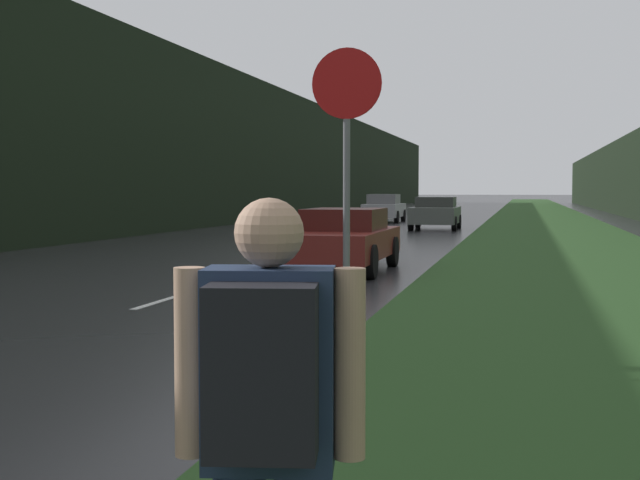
{
  "coord_description": "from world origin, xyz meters",
  "views": [
    {
      "loc": [
        5.38,
        0.5,
        1.7
      ],
      "look_at": [
        2.04,
        15.07,
        0.85
      ],
      "focal_mm": 50.0,
      "sensor_mm": 36.0,
      "label": 1
    }
  ],
  "objects_px": {
    "car_passing_far": "(436,213)",
    "car_oncoming": "(384,208)",
    "car_passing_near": "(343,239)",
    "hitchhiker_with_backpack": "(268,435)",
    "stop_sign": "(347,170)"
  },
  "relations": [
    {
      "from": "stop_sign",
      "to": "car_passing_near",
      "type": "relative_size",
      "value": 0.66
    },
    {
      "from": "car_passing_far",
      "to": "car_oncoming",
      "type": "relative_size",
      "value": 0.97
    },
    {
      "from": "car_passing_far",
      "to": "car_oncoming",
      "type": "xyz_separation_m",
      "value": [
        -3.43,
        7.9,
        0.03
      ]
    },
    {
      "from": "car_passing_near",
      "to": "car_passing_far",
      "type": "distance_m",
      "value": 19.87
    },
    {
      "from": "hitchhiker_with_backpack",
      "to": "car_passing_far",
      "type": "height_order",
      "value": "hitchhiker_with_backpack"
    },
    {
      "from": "stop_sign",
      "to": "hitchhiker_with_backpack",
      "type": "relative_size",
      "value": 1.84
    },
    {
      "from": "stop_sign",
      "to": "car_passing_near",
      "type": "distance_m",
      "value": 9.78
    },
    {
      "from": "car_passing_near",
      "to": "car_oncoming",
      "type": "xyz_separation_m",
      "value": [
        -3.43,
        27.78,
        0.06
      ]
    },
    {
      "from": "hitchhiker_with_backpack",
      "to": "car_passing_near",
      "type": "relative_size",
      "value": 0.36
    },
    {
      "from": "car_passing_near",
      "to": "hitchhiker_with_backpack",
      "type": "bearing_deg",
      "value": 100.61
    },
    {
      "from": "hitchhiker_with_backpack",
      "to": "car_passing_far",
      "type": "relative_size",
      "value": 0.41
    },
    {
      "from": "car_passing_near",
      "to": "car_oncoming",
      "type": "height_order",
      "value": "car_oncoming"
    },
    {
      "from": "hitchhiker_with_backpack",
      "to": "car_passing_far",
      "type": "xyz_separation_m",
      "value": [
        -2.92,
        35.48,
        -0.26
      ]
    },
    {
      "from": "car_oncoming",
      "to": "car_passing_far",
      "type": "bearing_deg",
      "value": -66.53
    },
    {
      "from": "car_passing_near",
      "to": "car_passing_far",
      "type": "relative_size",
      "value": 1.14
    }
  ]
}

